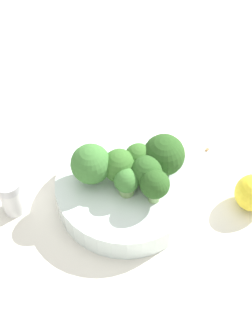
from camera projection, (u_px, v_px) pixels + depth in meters
The scene contains 12 objects.
ground_plane at pixel (126, 199), 0.64m from camera, with size 3.00×3.00×0.00m, color silver.
bowl at pixel (126, 190), 0.63m from camera, with size 0.19×0.19×0.04m, color silver.
broccoli_floret_0 at pixel (127, 182), 0.59m from camera, with size 0.03×0.03×0.04m.
broccoli_floret_1 at pixel (155, 185), 0.57m from camera, with size 0.04×0.04×0.05m.
broccoli_floret_2 at pixel (147, 172), 0.59m from camera, with size 0.04×0.04×0.05m.
broccoli_floret_3 at pixel (119, 166), 0.60m from camera, with size 0.04×0.04×0.05m.
broccoli_floret_4 at pixel (91, 164), 0.59m from camera, with size 0.05×0.05×0.06m.
broccoli_floret_5 at pixel (165, 157), 0.60m from camera, with size 0.06×0.06×0.06m.
broccoli_floret_6 at pixel (139, 158), 0.61m from camera, with size 0.04×0.04×0.05m.
pepper_shaker at pixel (11, 196), 0.61m from camera, with size 0.03×0.03×0.06m.
almond_crumb_0 at pixel (207, 149), 0.70m from camera, with size 0.01×0.00×0.01m, color olive.
almond_crumb_1 at pixel (116, 138), 0.71m from camera, with size 0.01×0.01×0.01m, color #AD7F4C.
Camera 1 is at (0.15, 0.34, 0.53)m, focal length 50.00 mm.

